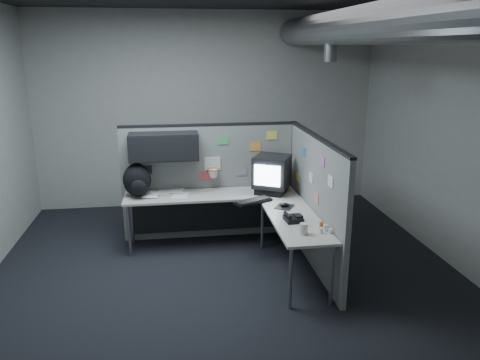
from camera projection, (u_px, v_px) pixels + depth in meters
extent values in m
cube|color=black|center=(228.00, 277.00, 5.55)|extent=(5.60, 5.60, 0.01)
cube|color=#9E9E99|center=(207.00, 111.00, 7.78)|extent=(5.60, 0.01, 3.20)
cube|color=#9E9E99|center=(289.00, 253.00, 2.44)|extent=(5.60, 0.01, 3.20)
cube|color=#9E9E99|center=(463.00, 138.00, 5.50)|extent=(0.01, 5.60, 3.20)
cylinder|color=slate|center=(356.00, 25.00, 4.96)|extent=(0.40, 5.49, 0.40)
cylinder|color=slate|center=(330.00, 49.00, 5.79)|extent=(0.16, 0.16, 0.30)
cube|color=slate|center=(210.00, 182.00, 6.55)|extent=(2.43, 0.06, 1.60)
cube|color=black|center=(209.00, 125.00, 6.33)|extent=(2.43, 0.07, 0.03)
cube|color=black|center=(292.00, 179.00, 6.72)|extent=(0.07, 0.07, 1.60)
cube|color=black|center=(164.00, 146.00, 6.12)|extent=(0.90, 0.35, 0.35)
cube|color=black|center=(164.00, 149.00, 5.95)|extent=(0.90, 0.02, 0.33)
cube|color=silver|center=(213.00, 163.00, 6.44)|extent=(0.22, 0.02, 0.18)
torus|color=#D85914|center=(213.00, 169.00, 6.37)|extent=(0.16, 0.16, 0.01)
cone|color=white|center=(213.00, 174.00, 6.39)|extent=(0.14, 0.14, 0.11)
cube|color=#26262D|center=(146.00, 170.00, 6.34)|extent=(0.15, 0.01, 0.12)
cube|color=#4CB266|center=(223.00, 140.00, 6.38)|extent=(0.15, 0.01, 0.12)
cube|color=gray|center=(241.00, 171.00, 6.54)|extent=(0.15, 0.01, 0.12)
cube|color=orange|center=(255.00, 146.00, 6.47)|extent=(0.15, 0.01, 0.12)
cube|color=#E5D84C|center=(272.00, 135.00, 6.46)|extent=(0.15, 0.01, 0.12)
cube|color=#CC4C4C|center=(206.00, 176.00, 6.48)|extent=(0.15, 0.01, 0.12)
cube|color=slate|center=(315.00, 203.00, 5.69)|extent=(0.06, 2.23, 1.60)
cube|color=black|center=(318.00, 137.00, 5.46)|extent=(0.07, 2.23, 0.03)
cube|color=#337FCC|center=(304.00, 151.00, 5.94)|extent=(0.01, 0.15, 0.12)
cube|color=silver|center=(311.00, 178.00, 5.68)|extent=(0.01, 0.15, 0.12)
cube|color=#B266B2|center=(322.00, 161.00, 5.22)|extent=(0.01, 0.15, 0.12)
cube|color=gold|center=(298.00, 176.00, 6.29)|extent=(0.01, 0.15, 0.12)
cube|color=silver|center=(330.00, 182.00, 4.97)|extent=(0.01, 0.15, 0.12)
cube|color=#D87F7F|center=(316.00, 198.00, 5.49)|extent=(0.01, 0.15, 0.12)
cube|color=#B6ADA4|center=(211.00, 195.00, 6.27)|extent=(2.30, 0.56, 0.03)
cube|color=#B6ADA4|center=(295.00, 219.00, 5.39)|extent=(0.56, 1.55, 0.03)
cube|color=black|center=(210.00, 212.00, 6.57)|extent=(2.18, 0.02, 0.55)
cylinder|color=gray|center=(129.00, 231.00, 6.01)|extent=(0.04, 0.04, 0.70)
cylinder|color=gray|center=(132.00, 219.00, 6.43)|extent=(0.04, 0.04, 0.70)
cylinder|color=gray|center=(262.00, 224.00, 6.25)|extent=(0.04, 0.04, 0.70)
cylinder|color=gray|center=(291.00, 278.00, 4.79)|extent=(0.04, 0.04, 0.70)
cylinder|color=gray|center=(332.00, 275.00, 4.85)|extent=(0.04, 0.04, 0.70)
cube|color=black|center=(272.00, 189.00, 6.33)|extent=(0.52, 0.54, 0.08)
cube|color=black|center=(272.00, 171.00, 6.26)|extent=(0.60, 0.60, 0.42)
cube|color=white|center=(267.00, 176.00, 6.05)|extent=(0.31, 0.17, 0.27)
cube|color=black|center=(253.00, 202.00, 5.91)|extent=(0.52, 0.38, 0.03)
cube|color=black|center=(253.00, 200.00, 5.90)|extent=(0.48, 0.34, 0.01)
cube|color=black|center=(284.00, 207.00, 5.76)|extent=(0.29, 0.31, 0.01)
ellipsoid|color=black|center=(285.00, 205.00, 5.75)|extent=(0.13, 0.10, 0.05)
cube|color=black|center=(293.00, 219.00, 5.29)|extent=(0.20, 0.22, 0.06)
cylinder|color=black|center=(288.00, 215.00, 5.27)|extent=(0.06, 0.19, 0.04)
cube|color=black|center=(298.00, 216.00, 5.28)|extent=(0.09, 0.12, 0.02)
cylinder|color=silver|center=(326.00, 228.00, 5.00)|extent=(0.05, 0.05, 0.07)
cylinder|color=silver|center=(321.00, 231.00, 4.94)|extent=(0.04, 0.04, 0.06)
cylinder|color=silver|center=(330.00, 231.00, 4.93)|extent=(0.04, 0.04, 0.05)
cylinder|color=#D85914|center=(321.00, 226.00, 5.04)|extent=(0.04, 0.04, 0.08)
cylinder|color=beige|center=(304.00, 229.00, 4.91)|extent=(0.11, 0.11, 0.12)
cube|color=white|center=(180.00, 195.00, 6.21)|extent=(0.25, 0.32, 0.00)
cube|color=white|center=(165.00, 191.00, 6.36)|extent=(0.25, 0.32, 0.00)
cube|color=white|center=(145.00, 193.00, 6.27)|extent=(0.25, 0.32, 0.00)
cube|color=white|center=(176.00, 190.00, 6.40)|extent=(0.25, 0.32, 0.00)
cube|color=white|center=(151.00, 195.00, 6.19)|extent=(0.25, 0.32, 0.00)
ellipsoid|color=black|center=(137.00, 180.00, 6.11)|extent=(0.41, 0.33, 0.45)
ellipsoid|color=black|center=(138.00, 188.00, 5.99)|extent=(0.22, 0.15, 0.20)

